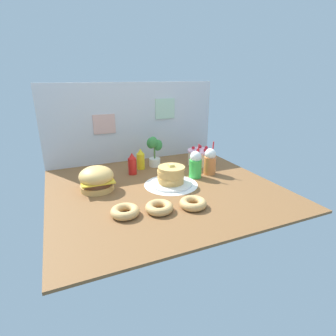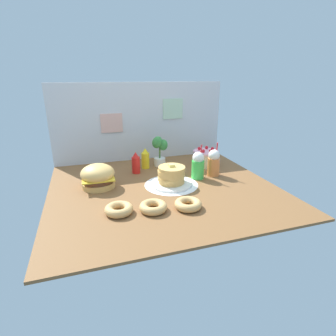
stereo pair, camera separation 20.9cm
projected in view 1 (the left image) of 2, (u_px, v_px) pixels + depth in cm
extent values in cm
cube|color=brown|center=(164.00, 188.00, 231.94)|extent=(192.65, 176.58, 2.00)
cube|color=silver|center=(133.00, 123.00, 293.22)|extent=(192.65, 3.00, 86.25)
cube|color=#D8A599|center=(104.00, 124.00, 278.93)|extent=(23.27, 1.20, 20.37)
cube|color=#B2D1B2|center=(165.00, 109.00, 300.83)|extent=(23.40, 1.20, 22.61)
cylinder|color=white|center=(171.00, 184.00, 236.72)|extent=(48.05, 48.05, 0.40)
cylinder|color=#DBA859|center=(97.00, 187.00, 225.59)|extent=(28.39, 28.39, 4.91)
cylinder|color=#59331E|center=(97.00, 182.00, 224.14)|extent=(26.12, 26.12, 3.82)
cube|color=yellow|center=(97.00, 180.00, 223.32)|extent=(26.97, 26.97, 1.09)
ellipsoid|color=#E5B260|center=(96.00, 176.00, 222.18)|extent=(28.96, 28.96, 16.38)
cylinder|color=white|center=(171.00, 183.00, 236.38)|extent=(37.13, 37.13, 1.64)
cylinder|color=#E0AD5B|center=(171.00, 181.00, 235.82)|extent=(22.80, 22.80, 3.06)
cylinder|color=#E0AD5B|center=(171.00, 178.00, 234.13)|extent=(23.50, 23.50, 3.06)
cylinder|color=#E0AD5B|center=(171.00, 174.00, 233.77)|extent=(23.76, 23.76, 3.06)
cylinder|color=#E0AD5B|center=(171.00, 172.00, 232.15)|extent=(23.49, 23.49, 3.06)
cylinder|color=#E0AD5B|center=(171.00, 168.00, 231.05)|extent=(23.76, 23.76, 3.06)
cube|color=#F7E072|center=(171.00, 165.00, 230.64)|extent=(4.80, 4.80, 2.18)
cylinder|color=beige|center=(200.00, 158.00, 288.56)|extent=(26.21, 26.21, 14.20)
cylinder|color=#F2B2C6|center=(200.00, 151.00, 285.83)|extent=(27.26, 27.26, 2.18)
sphere|color=red|center=(206.00, 147.00, 288.34)|extent=(3.49, 3.49, 3.49)
sphere|color=red|center=(200.00, 147.00, 292.25)|extent=(3.49, 3.49, 3.49)
sphere|color=red|center=(193.00, 148.00, 287.27)|extent=(3.49, 3.49, 3.49)
sphere|color=red|center=(198.00, 150.00, 278.14)|extent=(3.49, 3.49, 3.49)
sphere|color=red|center=(205.00, 150.00, 278.76)|extent=(3.49, 3.49, 3.49)
cylinder|color=red|center=(132.00, 166.00, 259.75)|extent=(8.30, 8.30, 16.38)
cone|color=red|center=(132.00, 156.00, 256.10)|extent=(6.64, 6.64, 5.46)
cylinder|color=yellow|center=(141.00, 161.00, 274.28)|extent=(8.30, 8.30, 16.38)
cone|color=yellow|center=(140.00, 151.00, 270.63)|extent=(6.64, 6.64, 5.46)
cylinder|color=green|center=(195.00, 169.00, 251.44)|extent=(12.01, 12.01, 17.47)
sphere|color=white|center=(196.00, 157.00, 247.52)|extent=(10.92, 10.92, 10.92)
cylinder|color=red|center=(198.00, 153.00, 247.24)|extent=(1.31, 3.26, 17.51)
cylinder|color=orange|center=(210.00, 165.00, 260.14)|extent=(12.01, 12.01, 17.47)
sphere|color=white|center=(210.00, 154.00, 256.22)|extent=(10.92, 10.92, 10.92)
cylinder|color=red|center=(213.00, 150.00, 255.94)|extent=(1.31, 2.88, 17.52)
torus|color=tan|center=(125.00, 211.00, 183.91)|extent=(20.31, 20.31, 6.12)
torus|color=brown|center=(125.00, 211.00, 183.77)|extent=(19.39, 19.39, 5.20)
torus|color=tan|center=(159.00, 207.00, 189.49)|extent=(20.31, 20.31, 6.12)
torus|color=#8CCC8C|center=(159.00, 207.00, 189.35)|extent=(19.39, 19.39, 5.20)
torus|color=tan|center=(193.00, 203.00, 195.72)|extent=(20.31, 20.31, 6.12)
torus|color=#D89ED8|center=(193.00, 203.00, 195.58)|extent=(19.39, 19.39, 5.20)
cylinder|color=white|center=(155.00, 162.00, 283.89)|extent=(12.01, 12.01, 8.74)
cylinder|color=#4C7238|center=(155.00, 151.00, 279.88)|extent=(1.75, 1.75, 15.29)
ellipsoid|color=#38843D|center=(158.00, 145.00, 278.94)|extent=(9.83, 6.55, 12.01)
ellipsoid|color=#38843D|center=(151.00, 143.00, 278.50)|extent=(9.83, 6.55, 12.01)
ellipsoid|color=#38843D|center=(153.00, 142.00, 272.87)|extent=(9.83, 6.55, 12.01)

